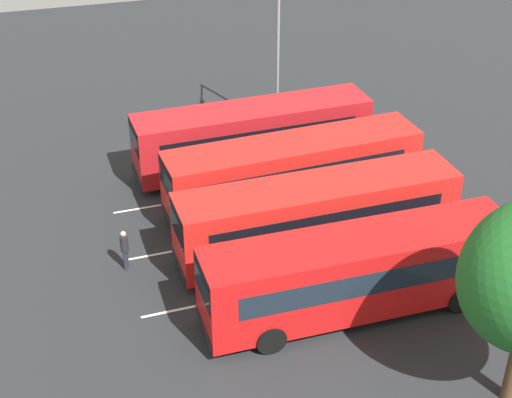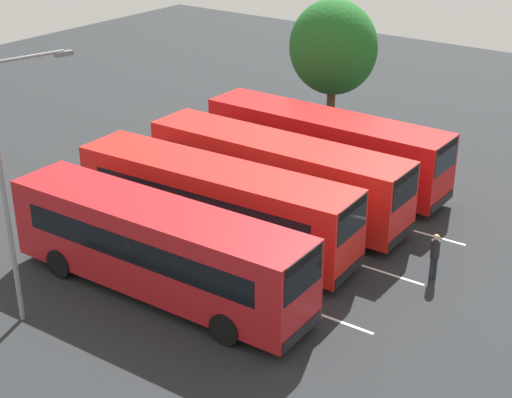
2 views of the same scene
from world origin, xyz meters
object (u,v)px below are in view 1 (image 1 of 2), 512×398
at_px(bus_center_right, 317,215).
at_px(pedestrian, 125,247).
at_px(bus_far_right, 358,272).
at_px(bus_far_left, 252,135).
at_px(bus_center_left, 292,171).
at_px(street_lamp, 278,43).

relative_size(bus_center_right, pedestrian, 6.49).
height_order(bus_far_right, pedestrian, bus_far_right).
bearing_deg(bus_far_left, pedestrian, 40.00).
distance_m(bus_center_left, bus_center_right, 3.70).
bearing_deg(bus_center_left, street_lamp, -106.88).
distance_m(bus_center_left, bus_far_right, 7.62).
bearing_deg(bus_far_right, bus_center_left, -91.68).
xyz_separation_m(bus_far_left, bus_center_left, (-0.68, 3.93, 0.00)).
xyz_separation_m(bus_far_right, pedestrian, (7.68, -5.07, -0.75)).
bearing_deg(street_lamp, pedestrian, -29.46).
distance_m(bus_far_right, street_lamp, 15.61).
bearing_deg(bus_far_left, bus_center_left, 97.76).
distance_m(bus_far_left, bus_center_left, 3.99).
bearing_deg(bus_center_left, pedestrian, 14.46).
bearing_deg(pedestrian, bus_center_right, 24.81).
relative_size(pedestrian, street_lamp, 0.21).
relative_size(bus_center_right, bus_far_right, 1.00).
distance_m(bus_far_left, pedestrian, 9.70).
xyz_separation_m(bus_center_left, bus_far_right, (0.18, 7.62, 0.00)).
bearing_deg(bus_center_right, bus_far_right, 89.79).
distance_m(bus_center_left, street_lamp, 8.37).
xyz_separation_m(pedestrian, street_lamp, (-9.66, -10.09, 3.88)).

